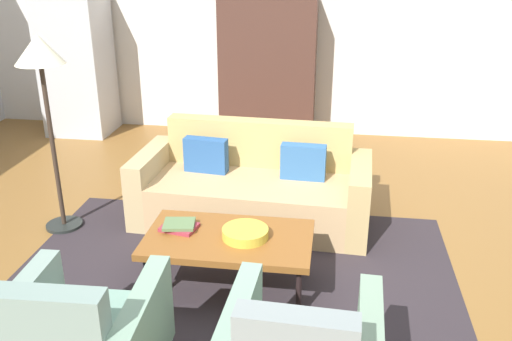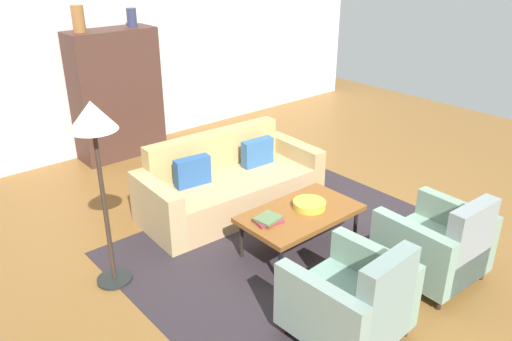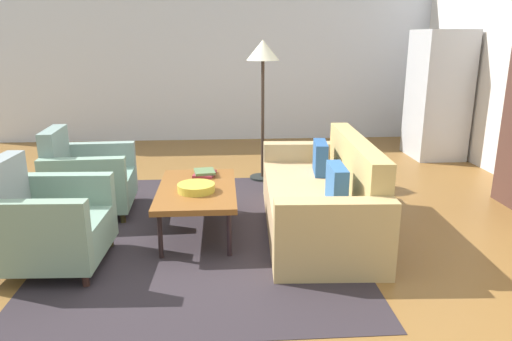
{
  "view_description": "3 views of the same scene",
  "coord_description": "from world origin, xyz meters",
  "px_view_note": "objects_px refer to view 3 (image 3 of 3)",
  "views": [
    {
      "loc": [
        0.33,
        -3.49,
        2.37
      ],
      "look_at": [
        -0.24,
        0.42,
        0.76
      ],
      "focal_mm": 38.75,
      "sensor_mm": 36.0,
      "label": 1
    },
    {
      "loc": [
        -3.55,
        -3.1,
        2.85
      ],
      "look_at": [
        -0.41,
        0.56,
        0.68
      ],
      "focal_mm": 35.46,
      "sensor_mm": 36.0,
      "label": 2
    },
    {
      "loc": [
        3.79,
        0.17,
        1.77
      ],
      "look_at": [
        -0.56,
        0.48,
        0.53
      ],
      "focal_mm": 33.45,
      "sensor_mm": 36.0,
      "label": 3
    }
  ],
  "objects_px": {
    "armchair_right": "(43,225)",
    "refrigerator": "(438,95)",
    "fruit_bowl": "(196,188)",
    "coffee_table": "(197,191)",
    "armchair_left": "(85,180)",
    "book_stack": "(205,173)",
    "floor_lamp": "(263,63)",
    "couch": "(325,200)"
  },
  "relations": [
    {
      "from": "book_stack",
      "to": "refrigerator",
      "type": "height_order",
      "value": "refrigerator"
    },
    {
      "from": "couch",
      "to": "floor_lamp",
      "type": "bearing_deg",
      "value": 17.66
    },
    {
      "from": "armchair_left",
      "to": "book_stack",
      "type": "relative_size",
      "value": 3.08
    },
    {
      "from": "refrigerator",
      "to": "book_stack",
      "type": "bearing_deg",
      "value": -55.6
    },
    {
      "from": "floor_lamp",
      "to": "couch",
      "type": "bearing_deg",
      "value": 14.87
    },
    {
      "from": "refrigerator",
      "to": "floor_lamp",
      "type": "bearing_deg",
      "value": -69.35
    },
    {
      "from": "couch",
      "to": "armchair_left",
      "type": "bearing_deg",
      "value": 78.45
    },
    {
      "from": "book_stack",
      "to": "floor_lamp",
      "type": "distance_m",
      "value": 1.76
    },
    {
      "from": "armchair_right",
      "to": "fruit_bowl",
      "type": "bearing_deg",
      "value": 114.64
    },
    {
      "from": "armchair_right",
      "to": "fruit_bowl",
      "type": "xyz_separation_m",
      "value": [
        -0.48,
        1.17,
        0.13
      ]
    },
    {
      "from": "armchair_right",
      "to": "refrigerator",
      "type": "distance_m",
      "value": 5.66
    },
    {
      "from": "coffee_table",
      "to": "fruit_bowl",
      "type": "height_order",
      "value": "fruit_bowl"
    },
    {
      "from": "coffee_table",
      "to": "armchair_left",
      "type": "distance_m",
      "value": 1.31
    },
    {
      "from": "armchair_left",
      "to": "armchair_right",
      "type": "distance_m",
      "value": 1.19
    },
    {
      "from": "book_stack",
      "to": "floor_lamp",
      "type": "xyz_separation_m",
      "value": [
        -1.29,
        0.68,
        0.98
      ]
    },
    {
      "from": "coffee_table",
      "to": "floor_lamp",
      "type": "bearing_deg",
      "value": 156.06
    },
    {
      "from": "armchair_left",
      "to": "armchair_right",
      "type": "xyz_separation_m",
      "value": [
        1.19,
        -0.0,
        0.0
      ]
    },
    {
      "from": "armchair_left",
      "to": "floor_lamp",
      "type": "relative_size",
      "value": 0.51
    },
    {
      "from": "coffee_table",
      "to": "armchair_left",
      "type": "bearing_deg",
      "value": -117.11
    },
    {
      "from": "armchair_left",
      "to": "refrigerator",
      "type": "height_order",
      "value": "refrigerator"
    },
    {
      "from": "fruit_bowl",
      "to": "armchair_right",
      "type": "bearing_deg",
      "value": -67.83
    },
    {
      "from": "couch",
      "to": "floor_lamp",
      "type": "xyz_separation_m",
      "value": [
        -1.67,
        -0.44,
        1.16
      ]
    },
    {
      "from": "coffee_table",
      "to": "fruit_bowl",
      "type": "relative_size",
      "value": 3.62
    },
    {
      "from": "refrigerator",
      "to": "couch",
      "type": "bearing_deg",
      "value": -39.72
    },
    {
      "from": "coffee_table",
      "to": "fruit_bowl",
      "type": "bearing_deg",
      "value": -0.0
    },
    {
      "from": "couch",
      "to": "refrigerator",
      "type": "relative_size",
      "value": 1.16
    },
    {
      "from": "book_stack",
      "to": "refrigerator",
      "type": "distance_m",
      "value": 4.09
    },
    {
      "from": "fruit_bowl",
      "to": "refrigerator",
      "type": "xyz_separation_m",
      "value": [
        -2.8,
        3.41,
        0.45
      ]
    },
    {
      "from": "armchair_left",
      "to": "floor_lamp",
      "type": "distance_m",
      "value": 2.45
    },
    {
      "from": "book_stack",
      "to": "floor_lamp",
      "type": "bearing_deg",
      "value": 152.09
    },
    {
      "from": "fruit_bowl",
      "to": "refrigerator",
      "type": "distance_m",
      "value": 4.44
    },
    {
      "from": "fruit_bowl",
      "to": "book_stack",
      "type": "distance_m",
      "value": 0.5
    },
    {
      "from": "book_stack",
      "to": "fruit_bowl",
      "type": "bearing_deg",
      "value": -6.58
    },
    {
      "from": "couch",
      "to": "fruit_bowl",
      "type": "bearing_deg",
      "value": 98.46
    },
    {
      "from": "coffee_table",
      "to": "armchair_left",
      "type": "xyz_separation_m",
      "value": [
        -0.6,
        -1.17,
        -0.06
      ]
    },
    {
      "from": "coffee_table",
      "to": "couch",
      "type": "bearing_deg",
      "value": 89.8
    },
    {
      "from": "couch",
      "to": "armchair_right",
      "type": "relative_size",
      "value": 2.43
    },
    {
      "from": "coffee_table",
      "to": "armchair_right",
      "type": "bearing_deg",
      "value": -62.89
    },
    {
      "from": "fruit_bowl",
      "to": "book_stack",
      "type": "height_order",
      "value": "fruit_bowl"
    },
    {
      "from": "coffee_table",
      "to": "book_stack",
      "type": "distance_m",
      "value": 0.39
    },
    {
      "from": "couch",
      "to": "armchair_left",
      "type": "height_order",
      "value": "armchair_left"
    },
    {
      "from": "fruit_bowl",
      "to": "floor_lamp",
      "type": "xyz_separation_m",
      "value": [
        -1.79,
        0.74,
        0.97
      ]
    }
  ]
}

